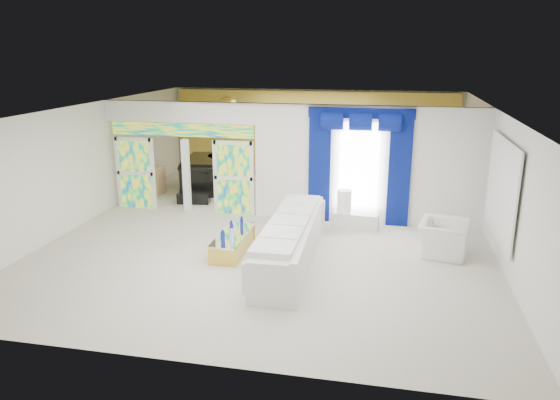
% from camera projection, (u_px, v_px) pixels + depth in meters
% --- Properties ---
extents(floor, '(12.00, 12.00, 0.00)m').
position_uv_depth(floor, '(278.00, 229.00, 13.18)').
color(floor, '#B7AF9E').
rests_on(floor, ground).
extents(dividing_wall, '(5.70, 0.18, 3.00)m').
position_uv_depth(dividing_wall, '(369.00, 165.00, 13.29)').
color(dividing_wall, white).
rests_on(dividing_wall, ground).
extents(dividing_header, '(4.30, 0.18, 0.55)m').
position_uv_depth(dividing_header, '(180.00, 112.00, 13.93)').
color(dividing_header, white).
rests_on(dividing_header, dividing_wall).
extents(stained_panel_left, '(0.95, 0.04, 2.00)m').
position_uv_depth(stained_panel_left, '(136.00, 173.00, 14.68)').
color(stained_panel_left, '#994C3F').
rests_on(stained_panel_left, ground).
extents(stained_panel_right, '(0.95, 0.04, 2.00)m').
position_uv_depth(stained_panel_right, '(234.00, 178.00, 14.13)').
color(stained_panel_right, '#994C3F').
rests_on(stained_panel_right, ground).
extents(stained_transom, '(4.00, 0.05, 0.35)m').
position_uv_depth(stained_transom, '(181.00, 130.00, 14.06)').
color(stained_transom, '#994C3F').
rests_on(stained_transom, dividing_header).
extents(window_pane, '(1.00, 0.02, 2.30)m').
position_uv_depth(window_pane, '(359.00, 168.00, 13.26)').
color(window_pane, white).
rests_on(window_pane, dividing_wall).
extents(blue_drape_left, '(0.55, 0.10, 2.80)m').
position_uv_depth(blue_drape_left, '(319.00, 168.00, 13.44)').
color(blue_drape_left, '#030C49').
rests_on(blue_drape_left, ground).
extents(blue_drape_right, '(0.55, 0.10, 2.80)m').
position_uv_depth(blue_drape_right, '(399.00, 172.00, 13.05)').
color(blue_drape_right, '#030C49').
rests_on(blue_drape_right, ground).
extents(blue_pelmet, '(2.60, 0.12, 0.25)m').
position_uv_depth(blue_pelmet, '(361.00, 113.00, 12.85)').
color(blue_pelmet, '#030C49').
rests_on(blue_pelmet, dividing_wall).
extents(wall_mirror, '(0.04, 2.70, 1.90)m').
position_uv_depth(wall_mirror, '(502.00, 189.00, 10.85)').
color(wall_mirror, white).
rests_on(wall_mirror, ground).
extents(gold_curtains, '(9.70, 0.12, 2.90)m').
position_uv_depth(gold_curtains, '(313.00, 133.00, 18.32)').
color(gold_curtains, gold).
rests_on(gold_curtains, ground).
extents(white_sofa, '(1.03, 4.30, 0.82)m').
position_uv_depth(white_sofa, '(290.00, 243.00, 11.05)').
color(white_sofa, white).
rests_on(white_sofa, ground).
extents(coffee_table, '(0.63, 1.76, 0.39)m').
position_uv_depth(coffee_table, '(233.00, 243.00, 11.65)').
color(coffee_table, gold).
rests_on(coffee_table, ground).
extents(console_table, '(1.15, 0.45, 0.38)m').
position_uv_depth(console_table, '(356.00, 220.00, 13.21)').
color(console_table, silver).
rests_on(console_table, ground).
extents(table_lamp, '(0.36, 0.36, 0.58)m').
position_uv_depth(table_lamp, '(344.00, 201.00, 13.14)').
color(table_lamp, white).
rests_on(table_lamp, console_table).
extents(armchair, '(1.20, 1.31, 0.73)m').
position_uv_depth(armchair, '(443.00, 238.00, 11.47)').
color(armchair, white).
rests_on(armchair, ground).
extents(grand_piano, '(1.81, 2.22, 1.02)m').
position_uv_depth(grand_piano, '(211.00, 174.00, 16.73)').
color(grand_piano, black).
rests_on(grand_piano, ground).
extents(piano_bench, '(0.96, 0.48, 0.31)m').
position_uv_depth(piano_bench, '(194.00, 198.00, 15.32)').
color(piano_bench, black).
rests_on(piano_bench, ground).
extents(tv_console, '(0.64, 0.59, 0.87)m').
position_uv_depth(tv_console, '(153.00, 180.00, 16.26)').
color(tv_console, tan).
rests_on(tv_console, ground).
extents(chandelier, '(0.60, 0.60, 0.60)m').
position_uv_depth(chandelier, '(227.00, 106.00, 16.10)').
color(chandelier, gold).
rests_on(chandelier, ceiling).
extents(decanters, '(0.20, 1.15, 0.28)m').
position_uv_depth(decanters, '(232.00, 231.00, 11.56)').
color(decanters, '#171590').
rests_on(decanters, coffee_table).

